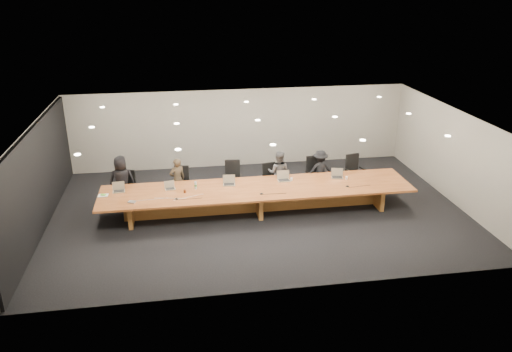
# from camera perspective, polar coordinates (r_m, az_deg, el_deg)

# --- Properties ---
(ground) EXTENTS (12.00, 12.00, 0.00)m
(ground) POSITION_cam_1_polar(r_m,az_deg,el_deg) (14.73, 0.19, -4.04)
(ground) COLOR black
(ground) RESTS_ON ground
(back_wall) EXTENTS (12.00, 0.02, 2.80)m
(back_wall) POSITION_cam_1_polar(r_m,az_deg,el_deg) (17.94, -1.88, 5.51)
(back_wall) COLOR beige
(back_wall) RESTS_ON ground
(left_wall_panel) EXTENTS (0.08, 7.84, 2.74)m
(left_wall_panel) POSITION_cam_1_polar(r_m,az_deg,el_deg) (14.53, -23.60, -0.44)
(left_wall_panel) COLOR black
(left_wall_panel) RESTS_ON ground
(conference_table) EXTENTS (9.00, 1.80, 0.75)m
(conference_table) POSITION_cam_1_polar(r_m,az_deg,el_deg) (14.51, 0.19, -2.19)
(conference_table) COLOR brown
(conference_table) RESTS_ON ground
(chair_far_left) EXTENTS (0.65, 0.65, 1.00)m
(chair_far_left) POSITION_cam_1_polar(r_m,az_deg,el_deg) (15.64, -14.52, -1.20)
(chair_far_left) COLOR black
(chair_far_left) RESTS_ON ground
(chair_left) EXTENTS (0.61, 0.61, 1.06)m
(chair_left) POSITION_cam_1_polar(r_m,az_deg,el_deg) (15.47, -8.53, -0.85)
(chair_left) COLOR black
(chair_left) RESTS_ON ground
(chair_mid_left) EXTENTS (0.64, 0.64, 1.13)m
(chair_mid_left) POSITION_cam_1_polar(r_m,az_deg,el_deg) (15.60, -2.68, -0.28)
(chair_mid_left) COLOR black
(chair_mid_left) RESTS_ON ground
(chair_mid_right) EXTENTS (0.62, 0.62, 1.01)m
(chair_mid_right) POSITION_cam_1_polar(r_m,az_deg,el_deg) (15.71, 1.75, -0.34)
(chair_mid_right) COLOR black
(chair_mid_right) RESTS_ON ground
(chair_right) EXTENTS (0.63, 0.63, 1.10)m
(chair_right) POSITION_cam_1_polar(r_m,az_deg,el_deg) (16.15, 6.78, 0.31)
(chair_right) COLOR black
(chair_right) RESTS_ON ground
(chair_far_right) EXTENTS (0.68, 0.68, 1.12)m
(chair_far_right) POSITION_cam_1_polar(r_m,az_deg,el_deg) (16.48, 11.26, 0.51)
(chair_far_right) COLOR black
(chair_far_right) RESTS_ON ground
(person_a) EXTENTS (0.79, 0.54, 1.54)m
(person_a) POSITION_cam_1_polar(r_m,az_deg,el_deg) (15.40, -15.07, -0.52)
(person_a) COLOR black
(person_a) RESTS_ON ground
(person_b) EXTENTS (0.58, 0.48, 1.36)m
(person_b) POSITION_cam_1_polar(r_m,az_deg,el_deg) (15.40, -8.96, -0.39)
(person_b) COLOR #3C3121
(person_b) RESTS_ON ground
(person_c) EXTENTS (0.83, 0.74, 1.42)m
(person_c) POSITION_cam_1_polar(r_m,az_deg,el_deg) (15.66, 2.60, 0.38)
(person_c) COLOR #4F4F51
(person_c) RESTS_ON ground
(person_d) EXTENTS (0.87, 0.50, 1.34)m
(person_d) POSITION_cam_1_polar(r_m,az_deg,el_deg) (16.08, 7.31, 0.64)
(person_d) COLOR black
(person_d) RESTS_ON ground
(laptop_a) EXTENTS (0.36, 0.27, 0.27)m
(laptop_a) POSITION_cam_1_polar(r_m,az_deg,el_deg) (14.64, -15.45, -1.26)
(laptop_a) COLOR tan
(laptop_a) RESTS_ON conference_table
(laptop_b) EXTENTS (0.32, 0.26, 0.23)m
(laptop_b) POSITION_cam_1_polar(r_m,az_deg,el_deg) (14.50, -9.81, -1.08)
(laptop_b) COLOR #BDAD91
(laptop_b) RESTS_ON conference_table
(laptop_c) EXTENTS (0.38, 0.29, 0.28)m
(laptop_c) POSITION_cam_1_polar(r_m,az_deg,el_deg) (14.59, -3.10, -0.52)
(laptop_c) COLOR #B5A78A
(laptop_c) RESTS_ON conference_table
(laptop_d) EXTENTS (0.38, 0.28, 0.29)m
(laptop_d) POSITION_cam_1_polar(r_m,az_deg,el_deg) (14.89, 3.22, -0.02)
(laptop_d) COLOR #B9AB8D
(laptop_d) RESTS_ON conference_table
(laptop_e) EXTENTS (0.40, 0.33, 0.28)m
(laptop_e) POSITION_cam_1_polar(r_m,az_deg,el_deg) (15.29, 9.29, 0.27)
(laptop_e) COLOR tan
(laptop_e) RESTS_ON conference_table
(water_bottle) EXTENTS (0.07, 0.07, 0.22)m
(water_bottle) POSITION_cam_1_polar(r_m,az_deg,el_deg) (14.41, -6.91, -1.08)
(water_bottle) COLOR #A9B9B3
(water_bottle) RESTS_ON conference_table
(amber_mug) EXTENTS (0.08, 0.08, 0.09)m
(amber_mug) POSITION_cam_1_polar(r_m,az_deg,el_deg) (14.22, -8.14, -1.74)
(amber_mug) COLOR maroon
(amber_mug) RESTS_ON conference_table
(paper_cup_near) EXTENTS (0.08, 0.08, 0.09)m
(paper_cup_near) POSITION_cam_1_polar(r_m,az_deg,el_deg) (14.95, 4.08, -0.38)
(paper_cup_near) COLOR white
(paper_cup_near) RESTS_ON conference_table
(paper_cup_far) EXTENTS (0.10, 0.10, 0.09)m
(paper_cup_far) POSITION_cam_1_polar(r_m,az_deg,el_deg) (15.26, 10.31, -0.22)
(paper_cup_far) COLOR white
(paper_cup_far) RESTS_ON conference_table
(notepad) EXTENTS (0.28, 0.23, 0.02)m
(notepad) POSITION_cam_1_polar(r_m,az_deg,el_deg) (14.54, -17.08, -2.14)
(notepad) COLOR silver
(notepad) RESTS_ON conference_table
(lime_gadget) EXTENTS (0.16, 0.12, 0.02)m
(lime_gadget) POSITION_cam_1_polar(r_m,az_deg,el_deg) (14.54, -17.06, -2.06)
(lime_gadget) COLOR #68D238
(lime_gadget) RESTS_ON notepad
(av_box) EXTENTS (0.23, 0.20, 0.03)m
(av_box) POSITION_cam_1_polar(r_m,az_deg,el_deg) (13.91, -14.01, -2.89)
(av_box) COLOR #A4A4A9
(av_box) RESTS_ON conference_table
(mic_left) EXTENTS (0.13, 0.13, 0.03)m
(mic_left) POSITION_cam_1_polar(r_m,az_deg,el_deg) (13.86, -9.08, -2.57)
(mic_left) COLOR black
(mic_left) RESTS_ON conference_table
(mic_center) EXTENTS (0.11, 0.11, 0.03)m
(mic_center) POSITION_cam_1_polar(r_m,az_deg,el_deg) (14.01, 0.63, -2.01)
(mic_center) COLOR black
(mic_center) RESTS_ON conference_table
(mic_right) EXTENTS (0.14, 0.14, 0.03)m
(mic_right) POSITION_cam_1_polar(r_m,az_deg,el_deg) (14.76, 10.40, -1.13)
(mic_right) COLOR black
(mic_right) RESTS_ON conference_table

